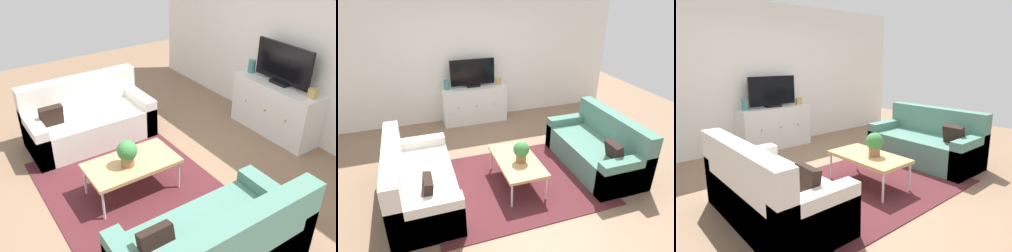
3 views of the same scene
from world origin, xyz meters
TOP-DOWN VIEW (x-y plane):
  - ground_plane at (0.00, 0.00)m, footprint 10.00×10.00m
  - wall_back at (0.00, 2.55)m, footprint 6.40×0.12m
  - area_rug at (0.00, -0.15)m, footprint 2.50×1.90m
  - couch_left_side at (-1.44, -0.10)m, footprint 0.85×1.73m
  - couch_right_side at (1.44, -0.10)m, footprint 0.85×1.73m
  - coffee_table at (-0.00, -0.16)m, footprint 0.58×1.05m
  - potted_plant at (0.04, -0.23)m, footprint 0.23×0.23m
  - tv_console at (-0.07, 2.27)m, footprint 1.35×0.47m
  - flat_screen_tv at (-0.07, 2.29)m, footprint 0.93×0.16m
  - glass_vase at (-0.62, 2.27)m, footprint 0.11×0.11m
  - mantel_clock at (0.49, 2.27)m, footprint 0.11×0.07m

SIDE VIEW (x-z plane):
  - ground_plane at x=0.00m, z-range 0.00..0.00m
  - area_rug at x=0.00m, z-range 0.00..0.01m
  - couch_left_side at x=-1.44m, z-range -0.15..0.73m
  - couch_right_side at x=1.44m, z-range -0.15..0.73m
  - tv_console at x=-0.07m, z-range 0.00..0.78m
  - coffee_table at x=0.00m, z-range 0.18..0.60m
  - potted_plant at x=0.04m, z-range 0.44..0.75m
  - mantel_clock at x=0.49m, z-range 0.78..0.91m
  - glass_vase at x=-0.62m, z-range 0.78..0.97m
  - flat_screen_tv at x=-0.07m, z-range 0.78..1.35m
  - wall_back at x=0.00m, z-range 0.00..2.70m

